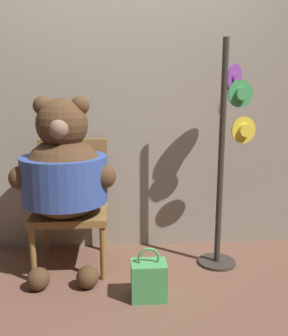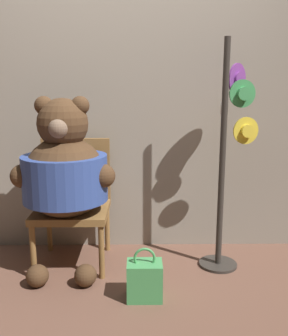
{
  "view_description": "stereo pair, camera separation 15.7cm",
  "coord_description": "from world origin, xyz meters",
  "px_view_note": "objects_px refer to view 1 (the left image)",
  "views": [
    {
      "loc": [
        -0.07,
        -2.27,
        1.28
      ],
      "look_at": [
        0.12,
        0.29,
        0.75
      ],
      "focal_mm": 40.0,
      "sensor_mm": 36.0,
      "label": 1
    },
    {
      "loc": [
        0.09,
        -2.27,
        1.28
      ],
      "look_at": [
        0.12,
        0.29,
        0.75
      ],
      "focal_mm": 40.0,
      "sensor_mm": 36.0,
      "label": 2
    }
  ],
  "objects_px": {
    "teddy_bear": "(64,173)",
    "chair": "(72,199)",
    "hat_display_rack": "(227,151)",
    "handbag_on_ground": "(149,280)"
  },
  "relations": [
    {
      "from": "teddy_bear",
      "to": "chair",
      "type": "bearing_deg",
      "value": 82.1
    },
    {
      "from": "chair",
      "to": "hat_display_rack",
      "type": "distance_m",
      "value": 1.2
    },
    {
      "from": "chair",
      "to": "handbag_on_ground",
      "type": "distance_m",
      "value": 0.86
    },
    {
      "from": "hat_display_rack",
      "to": "handbag_on_ground",
      "type": "bearing_deg",
      "value": -141.71
    },
    {
      "from": "chair",
      "to": "teddy_bear",
      "type": "height_order",
      "value": "teddy_bear"
    },
    {
      "from": "chair",
      "to": "teddy_bear",
      "type": "distance_m",
      "value": 0.3
    },
    {
      "from": "chair",
      "to": "teddy_bear",
      "type": "xyz_separation_m",
      "value": [
        -0.02,
        -0.17,
        0.24
      ]
    },
    {
      "from": "chair",
      "to": "handbag_on_ground",
      "type": "bearing_deg",
      "value": -47.94
    },
    {
      "from": "hat_display_rack",
      "to": "teddy_bear",
      "type": "bearing_deg",
      "value": -176.57
    },
    {
      "from": "handbag_on_ground",
      "to": "hat_display_rack",
      "type": "bearing_deg",
      "value": 38.29
    }
  ]
}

